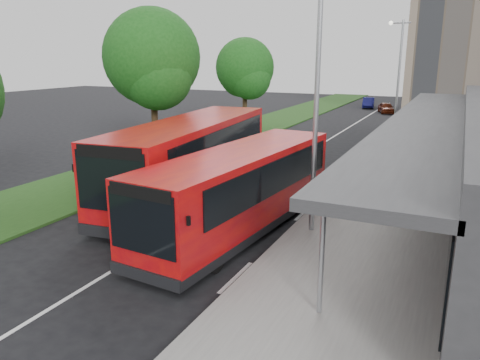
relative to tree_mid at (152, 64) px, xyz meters
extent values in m
plane|color=black|center=(7.01, -9.05, -5.40)|extent=(120.00, 120.00, 0.00)
cube|color=gray|center=(13.01, 10.95, -5.32)|extent=(5.00, 80.00, 0.15)
cube|color=#1B3F14|center=(0.01, 10.95, -5.35)|extent=(5.00, 80.00, 0.10)
cube|color=silver|center=(7.01, 5.95, -5.39)|extent=(0.12, 70.00, 0.01)
cube|color=silver|center=(10.31, -11.05, -5.39)|extent=(0.12, 2.00, 0.01)
cube|color=silver|center=(10.31, -5.05, -5.39)|extent=(0.12, 2.00, 0.01)
cube|color=silver|center=(10.31, 0.95, -5.39)|extent=(0.12, 2.00, 0.01)
cube|color=silver|center=(10.31, 6.95, -5.39)|extent=(0.12, 2.00, 0.01)
cube|color=silver|center=(10.31, 12.95, -5.39)|extent=(0.12, 2.00, 0.01)
cube|color=silver|center=(10.31, 18.95, -5.39)|extent=(0.12, 2.00, 0.01)
cube|color=silver|center=(10.31, 24.95, -5.39)|extent=(0.12, 2.00, 0.01)
cube|color=silver|center=(10.31, 30.95, -5.39)|extent=(0.12, 2.00, 0.01)
cube|color=silver|center=(10.31, 36.95, -5.39)|extent=(0.12, 2.00, 0.01)
cube|color=black|center=(15.49, -1.05, -3.80)|extent=(0.06, 24.00, 2.20)
cube|color=#2D2E30|center=(14.21, -1.05, -2.10)|extent=(2.80, 26.00, 0.25)
cylinder|color=#9B9EA4|center=(12.91, -12.05, -3.75)|extent=(0.12, 0.12, 3.30)
cylinder|color=#9B9EA4|center=(12.91, 9.95, -3.75)|extent=(0.12, 0.12, 3.30)
cylinder|color=#332114|center=(0.01, -0.05, -3.35)|extent=(0.36, 0.36, 4.09)
sphere|color=#154E14|center=(0.01, -0.05, 0.36)|extent=(5.20, 5.20, 5.20)
sphere|color=#154E14|center=(0.61, -0.45, -0.57)|extent=(3.71, 3.71, 3.71)
sphere|color=#154E14|center=(-0.49, 0.45, -0.29)|extent=(4.09, 4.09, 4.09)
cylinder|color=#332114|center=(0.01, 11.95, -3.64)|extent=(0.36, 0.36, 3.52)
sphere|color=#154E14|center=(0.01, 11.95, -0.44)|extent=(4.48, 4.48, 4.48)
sphere|color=#154E14|center=(0.61, 11.55, -1.24)|extent=(3.20, 3.20, 3.20)
sphere|color=#154E14|center=(-0.49, 12.45, -1.00)|extent=(3.52, 3.52, 3.52)
cylinder|color=#9B9EA4|center=(11.21, -7.05, -1.25)|extent=(0.16, 0.16, 8.00)
cylinder|color=#9B9EA4|center=(11.21, 12.95, -1.25)|extent=(0.16, 0.16, 8.00)
cylinder|color=#9B9EA4|center=(11.01, 12.95, 2.55)|extent=(1.40, 0.10, 0.10)
sphere|color=silver|center=(10.41, 12.95, 2.55)|extent=(0.28, 0.28, 0.28)
cube|color=red|center=(8.92, -7.77, -3.84)|extent=(3.19, 9.95, 2.47)
cube|color=black|center=(8.92, -7.77, -5.04)|extent=(3.21, 9.97, 0.28)
cube|color=black|center=(8.49, -12.66, -3.58)|extent=(2.09, 0.24, 1.63)
cube|color=black|center=(9.36, -2.88, -3.44)|extent=(2.04, 0.23, 1.21)
cube|color=black|center=(7.77, -7.38, -3.40)|extent=(0.80, 8.35, 1.12)
cube|color=black|center=(10.13, -7.59, -3.40)|extent=(0.80, 8.35, 1.12)
cube|color=black|center=(8.49, -12.67, -5.03)|extent=(2.33, 0.29, 0.33)
cube|color=black|center=(8.49, -12.67, -2.79)|extent=(1.95, 0.21, 0.33)
cube|color=black|center=(7.21, -12.33, -3.35)|extent=(0.09, 0.09, 0.23)
cube|color=black|center=(9.80, -12.57, -3.35)|extent=(0.09, 0.09, 0.23)
cylinder|color=black|center=(7.67, -10.83, -4.98)|extent=(0.35, 0.86, 0.84)
cylinder|color=black|center=(9.62, -11.01, -4.98)|extent=(0.35, 0.86, 0.84)
cylinder|color=black|center=(8.23, -4.53, -4.98)|extent=(0.35, 0.86, 0.84)
cylinder|color=black|center=(10.18, -4.70, -4.98)|extent=(0.35, 0.86, 0.84)
cube|color=red|center=(5.37, -5.08, -3.59)|extent=(3.83, 11.57, 2.87)
cube|color=black|center=(5.37, -5.08, -4.99)|extent=(3.86, 11.59, 0.32)
cube|color=black|center=(5.94, -10.75, -3.29)|extent=(2.43, 0.29, 1.89)
cube|color=black|center=(4.80, 0.59, -3.13)|extent=(2.37, 0.29, 1.41)
cube|color=black|center=(3.97, -4.90, -3.07)|extent=(1.03, 9.69, 1.30)
cube|color=black|center=(6.70, -4.62, -3.07)|extent=(1.03, 9.69, 1.30)
cube|color=black|center=(5.94, -10.76, -4.96)|extent=(2.70, 0.35, 0.38)
cube|color=black|center=(5.94, -10.76, -2.37)|extent=(2.26, 0.27, 0.38)
cube|color=black|center=(4.41, -10.67, -3.02)|extent=(0.09, 0.09, 0.27)
cube|color=black|center=(7.43, -10.37, -3.02)|extent=(0.09, 0.09, 0.27)
cylinder|color=black|center=(4.61, -8.86, -4.91)|extent=(0.42, 1.00, 0.97)
cylinder|color=black|center=(6.87, -8.63, -4.91)|extent=(0.42, 1.00, 0.97)
cylinder|color=black|center=(3.87, -1.54, -4.91)|extent=(0.42, 1.00, 0.97)
cylinder|color=black|center=(6.13, -1.31, -4.91)|extent=(0.42, 1.00, 0.97)
cylinder|color=#3B2818|center=(12.91, 2.00, -4.81)|extent=(0.58, 0.58, 0.87)
cylinder|color=yellow|center=(12.51, 9.94, -4.71)|extent=(0.23, 0.23, 1.07)
imported|color=#50190B|center=(8.26, 29.36, -4.84)|extent=(2.33, 3.55, 1.12)
imported|color=navy|center=(5.64, 33.82, -4.81)|extent=(1.74, 3.70, 1.17)
camera|label=1|loc=(15.36, -21.49, 0.44)|focal=35.00mm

